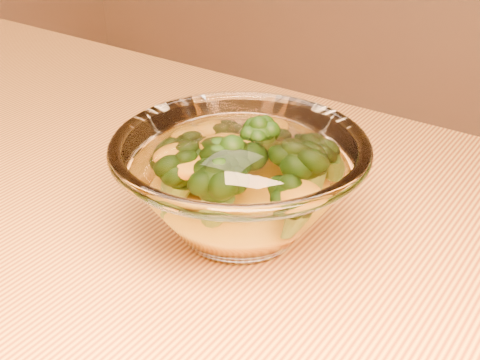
# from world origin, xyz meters

# --- Properties ---
(table) EXTENTS (1.20, 0.80, 0.75)m
(table) POSITION_xyz_m (0.00, 0.00, 0.65)
(table) COLOR gold
(table) RESTS_ON ground
(glass_bowl) EXTENTS (0.21, 0.21, 0.09)m
(glass_bowl) POSITION_xyz_m (0.08, 0.10, 0.80)
(glass_bowl) COLOR white
(glass_bowl) RESTS_ON table
(cheese_sauce) EXTENTS (0.11, 0.11, 0.03)m
(cheese_sauce) POSITION_xyz_m (0.08, 0.10, 0.78)
(cheese_sauce) COLOR #FDA615
(cheese_sauce) RESTS_ON glass_bowl
(broccoli_heap) EXTENTS (0.14, 0.13, 0.07)m
(broccoli_heap) POSITION_xyz_m (0.08, 0.10, 0.81)
(broccoli_heap) COLOR black
(broccoli_heap) RESTS_ON cheese_sauce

